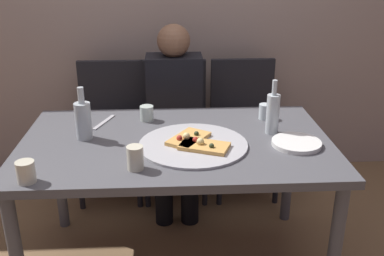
{
  "coord_description": "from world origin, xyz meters",
  "views": [
    {
      "loc": [
        -0.03,
        -1.99,
        1.6
      ],
      "look_at": [
        0.08,
        0.03,
        0.79
      ],
      "focal_mm": 41.59,
      "sensor_mm": 36.0,
      "label": 1
    }
  ],
  "objects_px": {
    "wine_glass": "(135,158)",
    "chair_right": "(244,118)",
    "pizza_slice_last": "(204,146)",
    "beer_bottle": "(83,120)",
    "chair_middle": "(175,119)",
    "wine_bottle": "(273,113)",
    "chair_left": "(111,121)",
    "pizza_slice_extra": "(188,138)",
    "tumbler_near": "(147,113)",
    "short_glass": "(265,112)",
    "tumbler_far": "(26,172)",
    "dining_table": "(176,154)",
    "plate_stack": "(296,143)",
    "guest_in_sweater": "(175,109)",
    "table_knife": "(104,122)",
    "pizza_tray": "(193,145)"
  },
  "relations": [
    {
      "from": "pizza_slice_last",
      "to": "tumbler_near",
      "type": "xyz_separation_m",
      "value": [
        -0.28,
        0.4,
        0.02
      ]
    },
    {
      "from": "pizza_tray",
      "to": "short_glass",
      "type": "distance_m",
      "value": 0.53
    },
    {
      "from": "tumbler_near",
      "to": "pizza_slice_last",
      "type": "bearing_deg",
      "value": -55.3
    },
    {
      "from": "wine_glass",
      "to": "chair_right",
      "type": "xyz_separation_m",
      "value": [
        0.66,
        1.16,
        -0.27
      ]
    },
    {
      "from": "dining_table",
      "to": "chair_middle",
      "type": "bearing_deg",
      "value": 89.52
    },
    {
      "from": "tumbler_far",
      "to": "guest_in_sweater",
      "type": "relative_size",
      "value": 0.08
    },
    {
      "from": "wine_glass",
      "to": "guest_in_sweater",
      "type": "relative_size",
      "value": 0.09
    },
    {
      "from": "tumbler_far",
      "to": "plate_stack",
      "type": "height_order",
      "value": "tumbler_far"
    },
    {
      "from": "plate_stack",
      "to": "chair_right",
      "type": "relative_size",
      "value": 0.26
    },
    {
      "from": "short_glass",
      "to": "chair_right",
      "type": "relative_size",
      "value": 0.09
    },
    {
      "from": "tumbler_near",
      "to": "chair_right",
      "type": "xyz_separation_m",
      "value": [
        0.63,
        0.58,
        -0.26
      ]
    },
    {
      "from": "chair_right",
      "to": "tumbler_far",
      "type": "bearing_deg",
      "value": 48.92
    },
    {
      "from": "pizza_slice_extra",
      "to": "tumbler_near",
      "type": "xyz_separation_m",
      "value": [
        -0.21,
        0.31,
        0.02
      ]
    },
    {
      "from": "tumbler_near",
      "to": "table_knife",
      "type": "xyz_separation_m",
      "value": [
        -0.23,
        -0.02,
        -0.04
      ]
    },
    {
      "from": "pizza_tray",
      "to": "tumbler_far",
      "type": "relative_size",
      "value": 5.73
    },
    {
      "from": "tumbler_far",
      "to": "chair_middle",
      "type": "bearing_deg",
      "value": 63.94
    },
    {
      "from": "pizza_tray",
      "to": "pizza_slice_extra",
      "type": "relative_size",
      "value": 2.02
    },
    {
      "from": "plate_stack",
      "to": "chair_left",
      "type": "bearing_deg",
      "value": 136.18
    },
    {
      "from": "beer_bottle",
      "to": "tumbler_near",
      "type": "bearing_deg",
      "value": 37.73
    },
    {
      "from": "dining_table",
      "to": "plate_stack",
      "type": "relative_size",
      "value": 6.45
    },
    {
      "from": "tumbler_far",
      "to": "guest_in_sweater",
      "type": "distance_m",
      "value": 1.26
    },
    {
      "from": "beer_bottle",
      "to": "tumbler_near",
      "type": "xyz_separation_m",
      "value": [
        0.3,
        0.23,
        -0.06
      ]
    },
    {
      "from": "pizza_tray",
      "to": "pizza_slice_extra",
      "type": "distance_m",
      "value": 0.04
    },
    {
      "from": "wine_glass",
      "to": "chair_left",
      "type": "bearing_deg",
      "value": 102.16
    },
    {
      "from": "tumbler_near",
      "to": "wine_glass",
      "type": "bearing_deg",
      "value": -92.58
    },
    {
      "from": "pizza_slice_extra",
      "to": "beer_bottle",
      "type": "distance_m",
      "value": 0.52
    },
    {
      "from": "tumbler_near",
      "to": "table_knife",
      "type": "height_order",
      "value": "tumbler_near"
    },
    {
      "from": "beer_bottle",
      "to": "wine_glass",
      "type": "xyz_separation_m",
      "value": [
        0.27,
        -0.34,
        -0.05
      ]
    },
    {
      "from": "chair_right",
      "to": "pizza_slice_last",
      "type": "bearing_deg",
      "value": 70.07
    },
    {
      "from": "dining_table",
      "to": "chair_right",
      "type": "height_order",
      "value": "chair_right"
    },
    {
      "from": "wine_bottle",
      "to": "chair_middle",
      "type": "height_order",
      "value": "wine_bottle"
    },
    {
      "from": "wine_bottle",
      "to": "chair_left",
      "type": "relative_size",
      "value": 0.31
    },
    {
      "from": "beer_bottle",
      "to": "chair_middle",
      "type": "height_order",
      "value": "beer_bottle"
    },
    {
      "from": "plate_stack",
      "to": "tumbler_far",
      "type": "bearing_deg",
      "value": -165.99
    },
    {
      "from": "pizza_slice_last",
      "to": "wine_bottle",
      "type": "xyz_separation_m",
      "value": [
        0.36,
        0.19,
        0.08
      ]
    },
    {
      "from": "chair_middle",
      "to": "dining_table",
      "type": "bearing_deg",
      "value": 89.52
    },
    {
      "from": "tumbler_far",
      "to": "pizza_slice_extra",
      "type": "bearing_deg",
      "value": 27.84
    },
    {
      "from": "wine_glass",
      "to": "chair_left",
      "type": "distance_m",
      "value": 1.21
    },
    {
      "from": "pizza_slice_extra",
      "to": "plate_stack",
      "type": "bearing_deg",
      "value": -6.35
    },
    {
      "from": "table_knife",
      "to": "guest_in_sweater",
      "type": "height_order",
      "value": "guest_in_sweater"
    },
    {
      "from": "tumbler_near",
      "to": "wine_glass",
      "type": "relative_size",
      "value": 0.78
    },
    {
      "from": "pizza_slice_extra",
      "to": "short_glass",
      "type": "distance_m",
      "value": 0.53
    },
    {
      "from": "wine_bottle",
      "to": "short_glass",
      "type": "distance_m",
      "value": 0.21
    },
    {
      "from": "pizza_tray",
      "to": "dining_table",
      "type": "bearing_deg",
      "value": 137.2
    },
    {
      "from": "wine_glass",
      "to": "guest_in_sweater",
      "type": "bearing_deg",
      "value": 79.66
    },
    {
      "from": "wine_glass",
      "to": "guest_in_sweater",
      "type": "distance_m",
      "value": 1.03
    },
    {
      "from": "wine_bottle",
      "to": "wine_glass",
      "type": "height_order",
      "value": "wine_bottle"
    },
    {
      "from": "wine_glass",
      "to": "chair_middle",
      "type": "xyz_separation_m",
      "value": [
        0.18,
        1.16,
        -0.27
      ]
    },
    {
      "from": "pizza_tray",
      "to": "tumbler_far",
      "type": "height_order",
      "value": "tumbler_far"
    },
    {
      "from": "wine_bottle",
      "to": "chair_left",
      "type": "xyz_separation_m",
      "value": [
        -0.91,
        0.8,
        -0.33
      ]
    }
  ]
}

